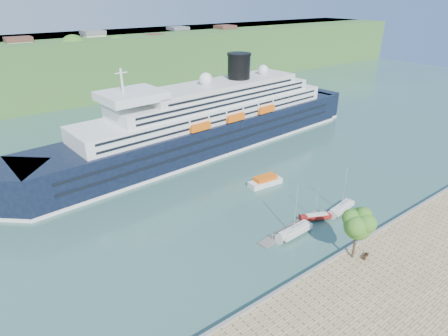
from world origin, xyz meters
TOP-DOWN VIEW (x-y plane):
  - ground at (0.00, 0.00)m, footprint 400.00×400.00m
  - far_hillside at (0.00, 145.00)m, footprint 400.00×50.00m
  - quay_coping at (0.00, -0.20)m, footprint 220.00×0.50m
  - cruise_ship at (9.54, 54.13)m, footprint 115.00×24.32m
  - park_bench at (1.58, -3.29)m, footprint 1.75×1.04m
  - promenade_tree at (0.14, -1.85)m, footprint 5.97×5.97m
  - floating_pontoon at (-0.96, 10.83)m, footprint 16.44×3.26m
  - sailboat_white_near at (-1.80, 9.05)m, footprint 7.98×2.44m
  - sailboat_red at (5.35, 10.11)m, footprint 6.33×4.25m
  - sailboat_white_far at (12.01, 9.08)m, footprint 7.55×3.05m
  - tender_launch at (7.41, 27.25)m, footprint 8.48×3.63m

SIDE VIEW (x-z plane):
  - ground at x=0.00m, z-range 0.00..0.00m
  - floating_pontoon at x=-0.96m, z-range 0.00..0.36m
  - tender_launch at x=7.41m, z-range 0.00..2.28m
  - quay_coping at x=0.00m, z-range 1.00..1.30m
  - park_bench at x=1.58m, z-range 1.00..2.05m
  - sailboat_red at x=5.35m, z-range 0.00..8.00m
  - sailboat_white_far at x=12.01m, z-range 0.00..9.48m
  - sailboat_white_near at x=-1.80m, z-range 0.00..10.22m
  - promenade_tree at x=0.14m, z-range 1.00..10.88m
  - far_hillside at x=0.00m, z-range 0.00..24.00m
  - cruise_ship at x=9.54m, z-range 0.00..25.63m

